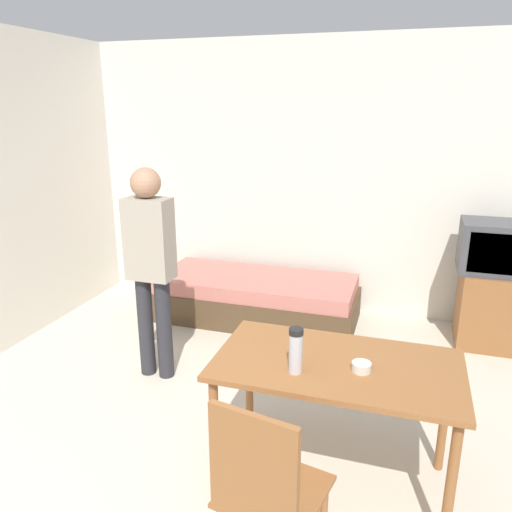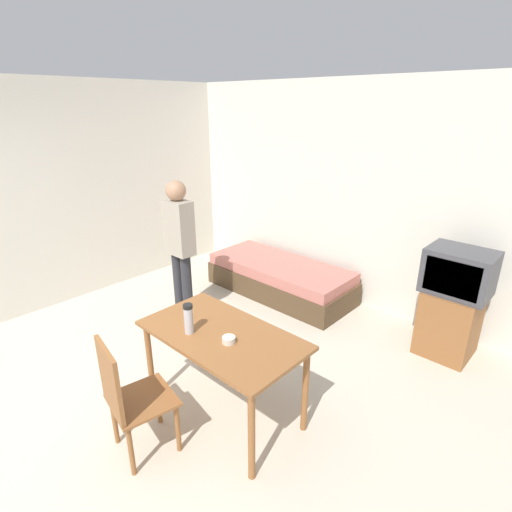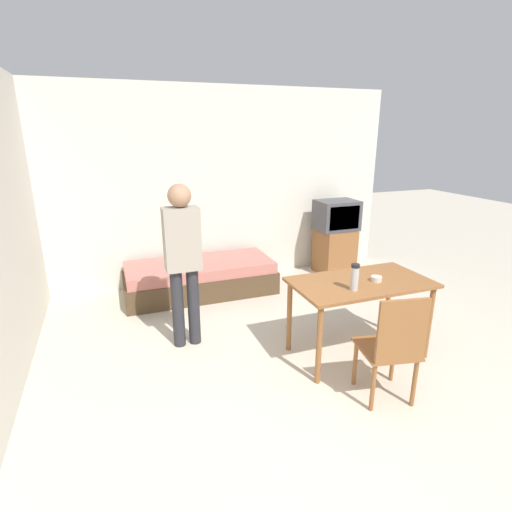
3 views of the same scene
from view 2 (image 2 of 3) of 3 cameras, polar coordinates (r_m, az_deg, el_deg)
name	(u,v)px [view 2 (image 2 of 3)]	position (r m, az deg, el deg)	size (l,w,h in m)	color
ground_plane	(44,443)	(3.72, -27.98, -22.50)	(20.00, 20.00, 0.00)	beige
wall_back	(327,192)	(5.25, 10.15, 9.02)	(5.43, 0.06, 2.70)	silver
wall_left	(103,190)	(5.68, -21.00, 8.86)	(0.06, 4.70, 2.70)	silver
daybed	(280,278)	(5.37, 3.46, -3.17)	(1.97, 0.84, 0.44)	#4C3823
tv	(453,303)	(4.43, 26.31, -5.98)	(0.60, 0.51, 1.12)	brown
dining_table	(222,344)	(3.18, -4.83, -12.37)	(1.30, 0.72, 0.76)	brown
wooden_chair	(127,395)	(3.06, -17.91, -18.39)	(0.50, 0.50, 0.95)	brown
person_standing	(180,241)	(4.57, -10.86, 2.05)	(0.34, 0.22, 1.65)	#28282D
thermos_flask	(188,317)	(3.10, -9.63, -8.63)	(0.07, 0.07, 0.24)	#B7B7BC
mate_bowl	(229,340)	(3.01, -3.92, -11.85)	(0.10, 0.10, 0.05)	beige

